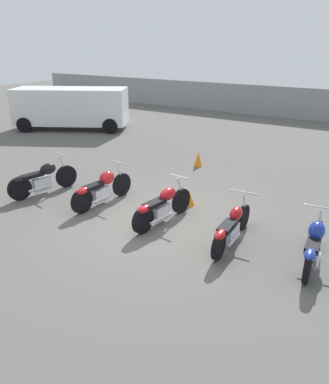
{
  "coord_description": "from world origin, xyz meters",
  "views": [
    {
      "loc": [
        4.46,
        -6.55,
        3.94
      ],
      "look_at": [
        0.0,
        0.36,
        0.65
      ],
      "focal_mm": 35.0,
      "sensor_mm": 36.0,
      "label": 1
    }
  ],
  "objects_px": {
    "motorcycle_slot_1": "(102,188)",
    "traffic_cone_near": "(198,159)",
    "motorcycle_slot_2": "(162,206)",
    "motorcycle_slot_4": "(314,244)",
    "motorcycle_slot_0": "(42,179)",
    "traffic_cone_far": "(189,198)",
    "parked_van": "(71,106)",
    "motorcycle_slot_3": "(231,227)"
  },
  "relations": [
    {
      "from": "motorcycle_slot_1",
      "to": "traffic_cone_near",
      "type": "relative_size",
      "value": 4.16
    },
    {
      "from": "motorcycle_slot_2",
      "to": "motorcycle_slot_4",
      "type": "height_order",
      "value": "motorcycle_slot_2"
    },
    {
      "from": "motorcycle_slot_0",
      "to": "traffic_cone_far",
      "type": "distance_m",
      "value": 4.11
    },
    {
      "from": "motorcycle_slot_2",
      "to": "traffic_cone_far",
      "type": "distance_m",
      "value": 1.29
    },
    {
      "from": "motorcycle_slot_1",
      "to": "parked_van",
      "type": "relative_size",
      "value": 0.38
    },
    {
      "from": "motorcycle_slot_0",
      "to": "parked_van",
      "type": "height_order",
      "value": "parked_van"
    },
    {
      "from": "parked_van",
      "to": "traffic_cone_near",
      "type": "bearing_deg",
      "value": 47.2
    },
    {
      "from": "motorcycle_slot_0",
      "to": "motorcycle_slot_3",
      "type": "height_order",
      "value": "motorcycle_slot_0"
    },
    {
      "from": "traffic_cone_near",
      "to": "traffic_cone_far",
      "type": "height_order",
      "value": "traffic_cone_near"
    },
    {
      "from": "traffic_cone_near",
      "to": "motorcycle_slot_0",
      "type": "bearing_deg",
      "value": -118.32
    },
    {
      "from": "parked_van",
      "to": "traffic_cone_near",
      "type": "distance_m",
      "value": 8.24
    },
    {
      "from": "motorcycle_slot_1",
      "to": "parked_van",
      "type": "xyz_separation_m",
      "value": [
        -7.4,
        6.17,
        0.66
      ]
    },
    {
      "from": "motorcycle_slot_4",
      "to": "traffic_cone_far",
      "type": "xyz_separation_m",
      "value": [
        -3.35,
        1.18,
        -0.23
      ]
    },
    {
      "from": "motorcycle_slot_2",
      "to": "traffic_cone_far",
      "type": "relative_size",
      "value": 5.27
    },
    {
      "from": "motorcycle_slot_2",
      "to": "motorcycle_slot_3",
      "type": "xyz_separation_m",
      "value": [
        1.75,
        -0.03,
        -0.04
      ]
    },
    {
      "from": "parked_van",
      "to": "motorcycle_slot_2",
      "type": "bearing_deg",
      "value": 27.05
    },
    {
      "from": "motorcycle_slot_1",
      "to": "motorcycle_slot_3",
      "type": "xyz_separation_m",
      "value": [
        3.66,
        -0.11,
        -0.05
      ]
    },
    {
      "from": "motorcycle_slot_4",
      "to": "motorcycle_slot_1",
      "type": "bearing_deg",
      "value": 174.83
    },
    {
      "from": "motorcycle_slot_1",
      "to": "motorcycle_slot_0",
      "type": "bearing_deg",
      "value": -166.09
    },
    {
      "from": "motorcycle_slot_0",
      "to": "motorcycle_slot_3",
      "type": "relative_size",
      "value": 0.98
    },
    {
      "from": "traffic_cone_far",
      "to": "traffic_cone_near",
      "type": "bearing_deg",
      "value": 114.02
    },
    {
      "from": "motorcycle_slot_0",
      "to": "motorcycle_slot_2",
      "type": "height_order",
      "value": "motorcycle_slot_0"
    },
    {
      "from": "motorcycle_slot_1",
      "to": "traffic_cone_far",
      "type": "distance_m",
      "value": 2.28
    },
    {
      "from": "motorcycle_slot_0",
      "to": "motorcycle_slot_4",
      "type": "bearing_deg",
      "value": 15.09
    },
    {
      "from": "motorcycle_slot_1",
      "to": "motorcycle_slot_3",
      "type": "bearing_deg",
      "value": 2.08
    },
    {
      "from": "motorcycle_slot_4",
      "to": "traffic_cone_far",
      "type": "distance_m",
      "value": 3.56
    },
    {
      "from": "motorcycle_slot_0",
      "to": "traffic_cone_far",
      "type": "xyz_separation_m",
      "value": [
        3.81,
        1.53,
        -0.24
      ]
    },
    {
      "from": "motorcycle_slot_1",
      "to": "motorcycle_slot_2",
      "type": "relative_size",
      "value": 1.03
    },
    {
      "from": "motorcycle_slot_1",
      "to": "traffic_cone_near",
      "type": "xyz_separation_m",
      "value": [
        0.57,
        4.23,
        -0.19
      ]
    },
    {
      "from": "motorcycle_slot_2",
      "to": "traffic_cone_far",
      "type": "bearing_deg",
      "value": 95.89
    },
    {
      "from": "motorcycle_slot_0",
      "to": "motorcycle_slot_2",
      "type": "bearing_deg",
      "value": 16.29
    },
    {
      "from": "traffic_cone_far",
      "to": "motorcycle_slot_4",
      "type": "bearing_deg",
      "value": -19.47
    },
    {
      "from": "motorcycle_slot_3",
      "to": "traffic_cone_near",
      "type": "bearing_deg",
      "value": 122.1
    },
    {
      "from": "motorcycle_slot_2",
      "to": "traffic_cone_near",
      "type": "bearing_deg",
      "value": 113.75
    },
    {
      "from": "motorcycle_slot_3",
      "to": "traffic_cone_far",
      "type": "bearing_deg",
      "value": 139.8
    },
    {
      "from": "motorcycle_slot_3",
      "to": "traffic_cone_far",
      "type": "xyz_separation_m",
      "value": [
        -1.74,
        1.3,
        -0.19
      ]
    },
    {
      "from": "motorcycle_slot_0",
      "to": "parked_van",
      "type": "relative_size",
      "value": 0.37
    },
    {
      "from": "motorcycle_slot_4",
      "to": "traffic_cone_near",
      "type": "height_order",
      "value": "motorcycle_slot_4"
    },
    {
      "from": "motorcycle_slot_4",
      "to": "traffic_cone_near",
      "type": "xyz_separation_m",
      "value": [
        -4.7,
        4.22,
        -0.17
      ]
    },
    {
      "from": "motorcycle_slot_1",
      "to": "traffic_cone_far",
      "type": "xyz_separation_m",
      "value": [
        1.92,
        1.19,
        -0.24
      ]
    },
    {
      "from": "motorcycle_slot_0",
      "to": "motorcycle_slot_2",
      "type": "distance_m",
      "value": 3.81
    },
    {
      "from": "motorcycle_slot_1",
      "to": "motorcycle_slot_4",
      "type": "distance_m",
      "value": 5.27
    }
  ]
}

